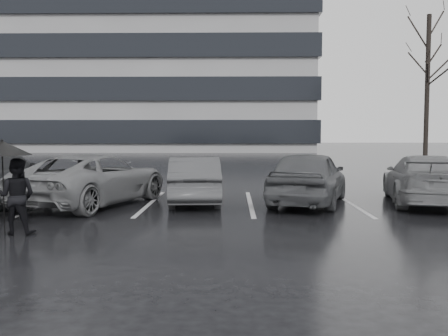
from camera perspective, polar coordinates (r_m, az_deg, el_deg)
ground at (r=11.54m, az=0.45°, el=-5.82°), size 160.00×160.00×0.00m
office_building at (r=64.54m, az=-19.73°, el=14.96°), size 61.00×26.00×29.00m
car_main at (r=13.97m, az=9.64°, el=-1.04°), size 3.01×4.72×1.50m
car_west_a at (r=14.08m, az=-3.39°, el=-1.37°), size 1.68×4.01×1.29m
car_west_b at (r=14.15m, az=-14.67°, el=-1.26°), size 3.82×5.50×1.39m
car_east at (r=14.91m, az=21.94°, el=-1.22°), size 2.81×4.98×1.36m
pedestrian_right at (r=10.56m, az=-22.60°, el=-2.99°), size 0.72×0.57×1.49m
umbrella at (r=10.48m, az=-24.03°, el=2.10°), size 1.10×1.10×1.86m
stall_stripes at (r=14.04m, az=-2.72°, el=-4.02°), size 19.72×5.00×0.00m
tree_north at (r=30.46m, az=22.20°, el=8.10°), size 0.26×0.26×8.50m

